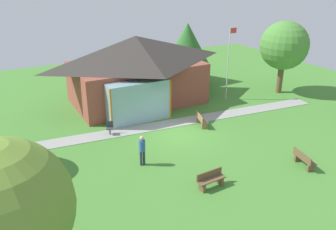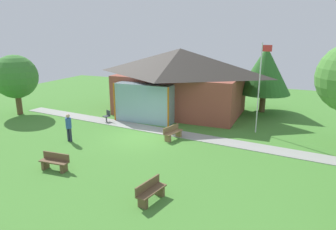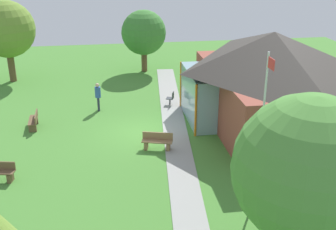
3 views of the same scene
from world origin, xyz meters
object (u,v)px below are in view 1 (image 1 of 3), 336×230
(bench_front_center, at_px, (211,180))
(bench_rear_near_path, at_px, (201,120))
(pavilion, at_px, (137,69))
(tree_lawn_corner, at_px, (1,210))
(flagpole, at_px, (229,60))
(bench_front_right, at_px, (304,160))
(patio_chair_west, at_px, (110,128))
(visitor_strolling_lawn, at_px, (142,148))
(tree_east_hedge, at_px, (284,46))
(tree_behind_pavilion_right, at_px, (187,44))

(bench_front_center, xyz_separation_m, bench_rear_near_path, (3.60, 6.37, 0.00))
(pavilion, distance_m, tree_lawn_corner, 18.69)
(flagpole, distance_m, tree_lawn_corner, 21.38)
(bench_front_right, relative_size, patio_chair_west, 1.81)
(flagpole, relative_size, bench_rear_near_path, 3.77)
(flagpole, relative_size, bench_front_center, 3.86)
(visitor_strolling_lawn, relative_size, tree_east_hedge, 0.29)
(visitor_strolling_lawn, height_order, tree_lawn_corner, tree_lawn_corner)
(bench_front_center, xyz_separation_m, tree_lawn_corner, (-9.03, -2.76, 3.41))
(visitor_strolling_lawn, height_order, tree_behind_pavilion_right, tree_behind_pavilion_right)
(tree_east_hedge, bearing_deg, flagpole, 171.78)
(bench_front_right, bearing_deg, flagpole, 177.13)
(visitor_strolling_lawn, bearing_deg, bench_rear_near_path, -155.43)
(flagpole, bearing_deg, patio_chair_west, -170.23)
(flagpole, xyz_separation_m, tree_east_hedge, (5.06, -0.73, 0.80))
(flagpole, bearing_deg, bench_front_center, -130.10)
(flagpole, xyz_separation_m, tree_behind_pavilion_right, (-0.30, 5.78, 0.27))
(flagpole, height_order, bench_front_right, flagpole)
(visitor_strolling_lawn, bearing_deg, tree_east_hedge, -162.36)
(tree_behind_pavilion_right, bearing_deg, flagpole, -87.02)
(bench_rear_near_path, relative_size, tree_behind_pavilion_right, 0.29)
(flagpole, xyz_separation_m, bench_front_right, (-2.71, -10.54, -2.84))
(bench_rear_near_path, distance_m, visitor_strolling_lawn, 6.39)
(pavilion, distance_m, bench_rear_near_path, 6.93)
(bench_front_right, height_order, tree_east_hedge, tree_east_hedge)
(tree_lawn_corner, bearing_deg, visitor_strolling_lawn, 41.99)
(bench_front_center, relative_size, patio_chair_west, 1.77)
(tree_lawn_corner, bearing_deg, patio_chair_west, 58.16)
(bench_front_center, bearing_deg, bench_rear_near_path, -122.95)
(pavilion, xyz_separation_m, patio_chair_west, (-3.94, -4.61, -2.31))
(flagpole, height_order, patio_chair_west, flagpole)
(bench_front_right, bearing_deg, bench_rear_near_path, -153.09)
(tree_behind_pavilion_right, bearing_deg, patio_chair_west, -143.60)
(visitor_strolling_lawn, distance_m, tree_east_hedge, 16.65)
(bench_rear_near_path, xyz_separation_m, tree_lawn_corner, (-12.63, -9.13, 3.41))
(bench_front_center, height_order, tree_east_hedge, tree_east_hedge)
(pavilion, height_order, tree_east_hedge, tree_east_hedge)
(flagpole, distance_m, bench_rear_near_path, 6.45)
(pavilion, bearing_deg, flagpole, -22.58)
(bench_front_center, distance_m, tree_lawn_corner, 10.04)
(bench_front_center, relative_size, tree_behind_pavilion_right, 0.28)
(tree_behind_pavilion_right, bearing_deg, bench_rear_near_path, -115.32)
(pavilion, distance_m, bench_front_center, 12.90)
(bench_front_center, distance_m, tree_east_hedge, 16.53)
(flagpole, relative_size, tree_lawn_corner, 1.01)
(bench_front_right, xyz_separation_m, tree_east_hedge, (7.77, 9.81, 3.64))
(tree_behind_pavilion_right, distance_m, tree_lawn_corner, 25.01)
(tree_east_hedge, height_order, tree_lawn_corner, tree_east_hedge)
(pavilion, relative_size, visitor_strolling_lawn, 6.17)
(patio_chair_west, bearing_deg, bench_front_right, 153.30)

